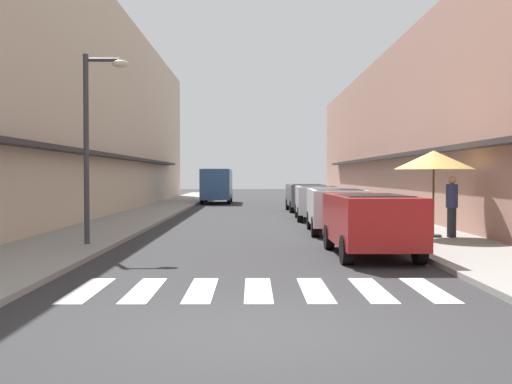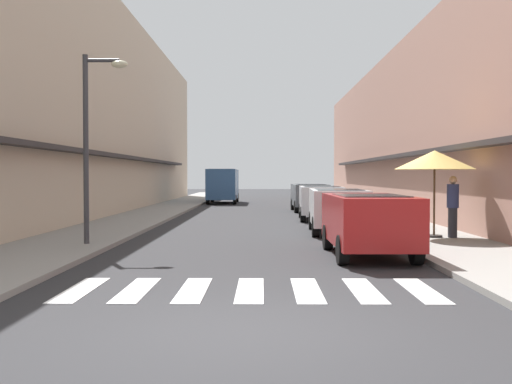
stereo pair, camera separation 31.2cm
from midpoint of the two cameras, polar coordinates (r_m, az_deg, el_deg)
The scene contains 14 objects.
ground_plane at distance 27.80m, azimuth 0.55°, elevation -2.37°, with size 113.08×113.08×0.00m, color #2B2B2D.
sidewalk_left at distance 28.29m, azimuth -10.03°, elevation -2.20°, with size 2.86×71.96×0.12m, color gray.
sidewalk_right at distance 28.26m, azimuth 11.13°, elevation -2.21°, with size 2.86×71.96×0.12m, color gray.
building_row_left at distance 30.88m, azimuth -16.77°, elevation 7.58°, with size 5.50×48.26×10.35m.
building_row_right at distance 30.75m, azimuth 17.89°, elevation 5.58°, with size 5.50×48.26×8.20m.
crosswalk at distance 10.02m, azimuth 0.33°, elevation -9.41°, with size 6.15×2.20×0.01m.
parked_car_near at distance 14.27m, azimuth 11.37°, elevation -2.45°, with size 1.84×4.04×1.47m.
parked_car_mid at distance 19.89m, azimuth 8.32°, elevation -1.30°, with size 1.95×4.12×1.47m.
parked_car_far at distance 25.69m, azimuth 6.58°, elevation -0.65°, with size 1.93×4.06×1.47m.
parked_car_distant at distance 31.82m, azimuth 5.44°, elevation -0.21°, with size 1.87×4.03×1.47m.
delivery_van at distance 41.13m, azimuth -2.98°, elevation 0.88°, with size 2.02×5.40×2.37m.
street_lamp at distance 16.20m, azimuth -14.85°, elevation 6.03°, with size 1.19×0.28×4.97m.
cafe_umbrella at distance 18.07m, azimuth 17.28°, elevation 2.93°, with size 2.31×2.31×2.53m.
pedestrian_walking_near at distance 18.11m, azimuth 18.88°, elevation -1.19°, with size 0.34×0.34×1.79m.
Camera 2 is at (0.21, -7.17, 1.92)m, focal length 41.57 mm.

